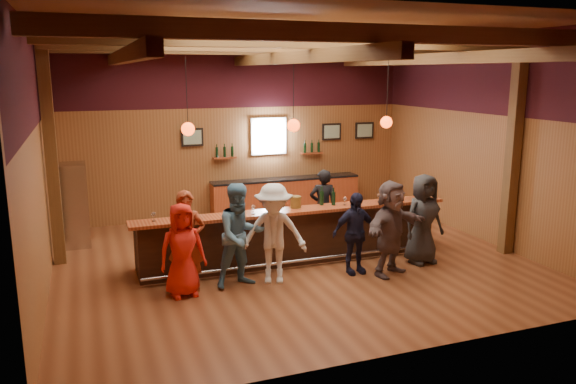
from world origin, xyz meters
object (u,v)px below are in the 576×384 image
at_px(customer_orange, 182,250).
at_px(customer_brown, 391,228).
at_px(customer_dark, 423,219).
at_px(stainless_fridge, 71,205).
at_px(customer_navy, 355,233).
at_px(bottle_a, 322,198).
at_px(customer_denim, 240,235).
at_px(bar_counter, 291,234).
at_px(ice_bucket, 296,202).
at_px(bartender, 323,206).
at_px(back_bar_cabinet, 286,195).
at_px(customer_white, 274,234).
at_px(customer_redvest, 187,242).

height_order(customer_orange, customer_brown, customer_brown).
bearing_deg(customer_dark, stainless_fridge, 144.55).
xyz_separation_m(customer_orange, customer_navy, (3.18, -0.03, -0.03)).
height_order(customer_brown, bottle_a, customer_brown).
height_order(customer_navy, customer_dark, customer_dark).
height_order(customer_orange, customer_denim, customer_denim).
bearing_deg(customer_dark, customer_navy, 175.61).
relative_size(bar_counter, stainless_fridge, 3.50).
xyz_separation_m(stainless_fridge, ice_bucket, (4.13, -2.66, 0.32)).
bearing_deg(bottle_a, bartender, 64.69).
bearing_deg(back_bar_cabinet, customer_dark, -76.12).
bearing_deg(customer_white, customer_navy, 16.57).
bearing_deg(bartender, ice_bucket, 56.23).
distance_m(bar_counter, customer_orange, 2.63).
bearing_deg(bottle_a, ice_bucket, -175.58).
relative_size(customer_denim, customer_white, 1.02).
bearing_deg(bar_counter, customer_orange, -154.51).
xyz_separation_m(customer_white, bottle_a, (1.31, 0.91, 0.36)).
bearing_deg(stainless_fridge, customer_orange, -63.82).
xyz_separation_m(bar_counter, customer_dark, (2.33, -1.09, 0.37)).
height_order(customer_dark, bottle_a, customer_dark).
height_order(bar_counter, customer_redvest, customer_redvest).
distance_m(bar_counter, customer_redvest, 2.47).
height_order(bar_counter, back_bar_cabinet, bar_counter).
distance_m(customer_redvest, bartender, 3.73).
relative_size(bar_counter, back_bar_cabinet, 1.57).
bearing_deg(bartender, customer_white, 58.14).
xyz_separation_m(customer_navy, ice_bucket, (-0.81, 0.94, 0.45)).
bearing_deg(bar_counter, customer_redvest, -157.00).
bearing_deg(customer_redvest, bottle_a, 34.43).
distance_m(back_bar_cabinet, customer_orange, 5.89).
bearing_deg(bar_counter, customer_brown, -45.82).
bearing_deg(bartender, customer_redvest, 39.62).
xyz_separation_m(customer_redvest, customer_brown, (3.66, -0.49, 0.01)).
bearing_deg(customer_orange, customer_dark, -5.58).
relative_size(customer_redvest, ice_bucket, 7.76).
bearing_deg(customer_denim, customer_brown, -18.43).
distance_m(bartender, bottle_a, 1.16).
bearing_deg(ice_bucket, customer_denim, -148.42).
bearing_deg(customer_brown, customer_redvest, 147.10).
xyz_separation_m(customer_redvest, customer_white, (1.52, -0.12, 0.02)).
xyz_separation_m(bar_counter, customer_navy, (0.82, -1.15, 0.25)).
distance_m(stainless_fridge, customer_redvest, 3.88).
height_order(back_bar_cabinet, bottle_a, bottle_a).
xyz_separation_m(customer_orange, customer_brown, (3.77, -0.32, 0.10)).
distance_m(customer_brown, customer_dark, 0.99).
height_order(bar_counter, stainless_fridge, stainless_fridge).
height_order(customer_redvest, ice_bucket, customer_redvest).
bearing_deg(customer_navy, stainless_fridge, 141.10).
height_order(customer_denim, customer_dark, customer_denim).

